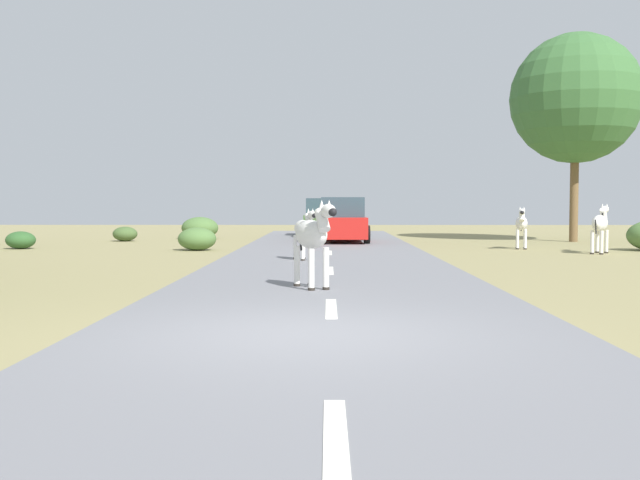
% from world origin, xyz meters
% --- Properties ---
extents(ground_plane, '(90.00, 90.00, 0.00)m').
position_xyz_m(ground_plane, '(0.00, 0.00, 0.00)').
color(ground_plane, '#8E8456').
extents(road, '(6.00, 64.00, 0.05)m').
position_xyz_m(road, '(0.32, 0.00, 0.03)').
color(road, slate).
rests_on(road, ground_plane).
extents(lane_markings, '(0.16, 56.00, 0.01)m').
position_xyz_m(lane_markings, '(0.32, -1.00, 0.05)').
color(lane_markings, silver).
rests_on(lane_markings, road).
extents(zebra_0, '(0.90, 1.57, 1.57)m').
position_xyz_m(zebra_0, '(0.01, 4.50, 0.99)').
color(zebra_0, silver).
rests_on(zebra_0, road).
extents(zebra_1, '(1.08, 1.48, 1.55)m').
position_xyz_m(zebra_1, '(8.73, 14.50, 0.93)').
color(zebra_1, silver).
rests_on(zebra_1, ground_plane).
extents(zebra_2, '(0.76, 1.39, 1.38)m').
position_xyz_m(zebra_2, '(-0.36, 11.15, 0.87)').
color(zebra_2, silver).
rests_on(zebra_2, road).
extents(zebra_3, '(0.62, 1.51, 1.45)m').
position_xyz_m(zebra_3, '(6.88, 16.77, 0.86)').
color(zebra_3, silver).
rests_on(zebra_3, ground_plane).
extents(car_0, '(2.03, 4.35, 1.74)m').
position_xyz_m(car_0, '(0.11, 25.98, 0.85)').
color(car_0, '#476B38').
rests_on(car_0, road).
extents(car_1, '(2.06, 4.36, 1.74)m').
position_xyz_m(car_1, '(0.83, 20.53, 0.85)').
color(car_1, red).
rests_on(car_1, road).
extents(tree_4, '(5.22, 5.22, 8.39)m').
position_xyz_m(tree_4, '(10.25, 21.64, 5.77)').
color(tree_4, brown).
rests_on(tree_4, ground_plane).
extents(bush_0, '(1.27, 1.14, 0.76)m').
position_xyz_m(bush_0, '(-4.06, 15.92, 0.38)').
color(bush_0, '#4C7038').
rests_on(bush_0, ground_plane).
extents(bush_1, '(1.60, 1.44, 0.96)m').
position_xyz_m(bush_1, '(-5.33, 23.87, 0.48)').
color(bush_1, '#4C7038').
rests_on(bush_1, ground_plane).
extents(bush_2, '(1.00, 0.90, 0.60)m').
position_xyz_m(bush_2, '(-10.24, 16.68, 0.30)').
color(bush_2, '#2D5628').
rests_on(bush_2, ground_plane).
extents(bush_4, '(1.00, 0.90, 0.60)m').
position_xyz_m(bush_4, '(-8.07, 21.84, 0.30)').
color(bush_4, '#425B2D').
rests_on(bush_4, ground_plane).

